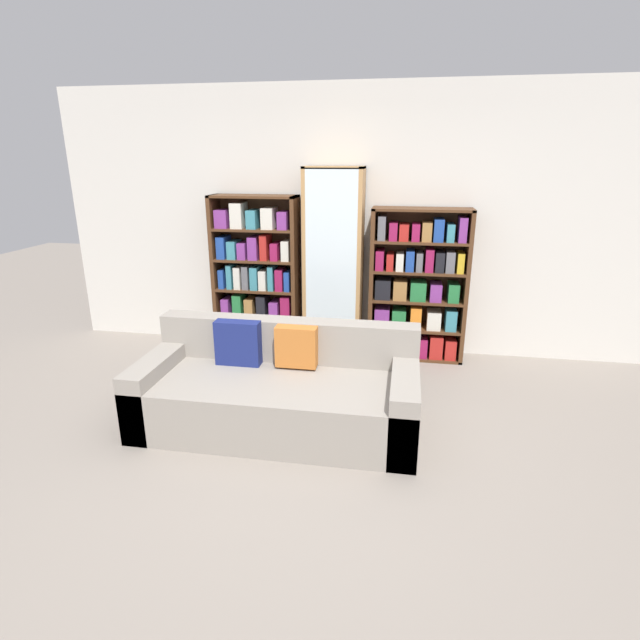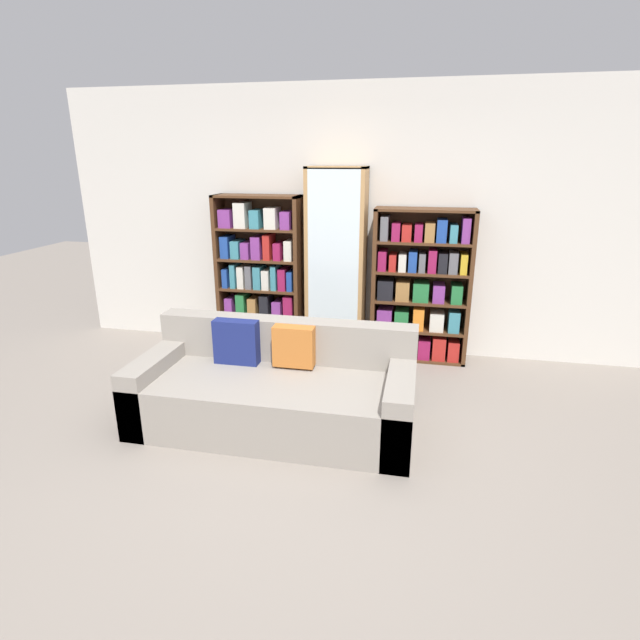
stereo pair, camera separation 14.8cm
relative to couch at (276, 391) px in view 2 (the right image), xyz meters
The scene contains 7 objects.
ground_plane 0.65m from the couch, 60.20° to the right, with size 16.00×16.00×0.00m, color gray.
wall_back 2.12m from the couch, 80.78° to the left, with size 6.14×0.06×2.70m.
couch is the anchor object (origin of this frame).
bookshelf_left 1.79m from the couch, 111.71° to the left, with size 0.90×0.32×1.64m.
display_cabinet 1.72m from the couch, 82.97° to the left, with size 0.59×0.36×1.92m.
bookshelf_right 1.96m from the couch, 56.56° to the left, with size 0.97×0.32×1.53m.
wine_bottle 1.32m from the couch, 57.45° to the left, with size 0.08×0.08×0.39m.
Camera 2 is at (0.76, -2.86, 2.00)m, focal length 28.00 mm.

